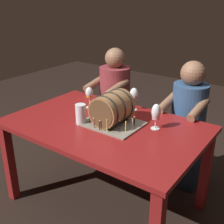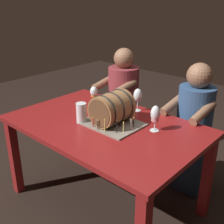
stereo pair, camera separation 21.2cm
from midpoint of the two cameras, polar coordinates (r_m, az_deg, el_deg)
The scene contains 9 objects.
ground_plane at distance 2.57m, azimuth -3.83°, elevation -17.52°, with size 8.00×8.00×0.00m, color black.
dining_table at distance 2.21m, azimuth -4.25°, elevation -4.70°, with size 1.49×0.95×0.74m.
barrel_cake at distance 2.11m, azimuth -2.87°, elevation 0.42°, with size 0.43×0.34×0.26m.
wine_glass_rose at distance 2.04m, azimuth 5.92°, elevation -0.28°, with size 0.07×0.07×0.19m.
wine_glass_empty at distance 2.38m, azimuth 1.89°, elevation 3.41°, with size 0.07×0.07×0.19m.
wine_glass_amber at distance 2.45m, azimuth -7.07°, elevation 3.66°, with size 0.07×0.07×0.18m.
beer_pint at distance 2.16m, azimuth -9.09°, elevation -0.62°, with size 0.08×0.08×0.16m.
person_seated_left at distance 2.98m, azimuth -1.50°, elevation 0.36°, with size 0.38×0.47×1.17m.
person_seated_right at distance 2.62m, azimuth 12.48°, elevation -3.76°, with size 0.36×0.46×1.15m.
Camera 1 is at (1.20, -1.56, 1.64)m, focal length 45.61 mm.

